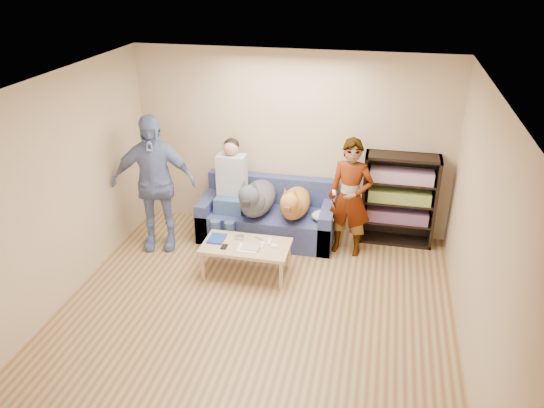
% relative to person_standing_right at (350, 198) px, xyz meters
% --- Properties ---
extents(ground, '(5.00, 5.00, 0.00)m').
position_rel_person_standing_right_xyz_m(ground, '(-0.91, -1.89, -0.81)').
color(ground, brown).
rests_on(ground, ground).
extents(ceiling, '(5.00, 5.00, 0.00)m').
position_rel_person_standing_right_xyz_m(ceiling, '(-0.91, -1.89, 1.79)').
color(ceiling, white).
rests_on(ceiling, ground).
extents(wall_back, '(4.50, 0.00, 4.50)m').
position_rel_person_standing_right_xyz_m(wall_back, '(-0.91, 0.61, 0.49)').
color(wall_back, tan).
rests_on(wall_back, ground).
extents(wall_left, '(0.00, 5.00, 5.00)m').
position_rel_person_standing_right_xyz_m(wall_left, '(-3.16, -1.89, 0.49)').
color(wall_left, tan).
rests_on(wall_left, ground).
extents(wall_right, '(0.00, 5.00, 5.00)m').
position_rel_person_standing_right_xyz_m(wall_right, '(1.34, -1.89, 0.49)').
color(wall_right, tan).
rests_on(wall_right, ground).
extents(blanket, '(0.36, 0.30, 0.12)m').
position_rel_person_standing_right_xyz_m(blanket, '(-0.33, 0.03, -0.32)').
color(blanket, '#A5A5AA').
rests_on(blanket, sofa).
extents(person_standing_right, '(0.64, 0.47, 1.62)m').
position_rel_person_standing_right_xyz_m(person_standing_right, '(0.00, 0.00, 0.00)').
color(person_standing_right, gray).
rests_on(person_standing_right, ground).
extents(person_standing_left, '(1.19, 0.71, 1.90)m').
position_rel_person_standing_right_xyz_m(person_standing_left, '(-2.59, -0.39, 0.14)').
color(person_standing_left, '#7D91C9').
rests_on(person_standing_left, ground).
extents(held_controller, '(0.06, 0.11, 0.03)m').
position_rel_person_standing_right_xyz_m(held_controller, '(-0.20, -0.20, 0.15)').
color(held_controller, white).
rests_on(held_controller, person_standing_right).
extents(notebook_blue, '(0.20, 0.26, 0.03)m').
position_rel_person_standing_right_xyz_m(notebook_blue, '(-1.61, -0.78, -0.38)').
color(notebook_blue, navy).
rests_on(notebook_blue, coffee_table).
extents(papers, '(0.26, 0.20, 0.02)m').
position_rel_person_standing_right_xyz_m(papers, '(-1.16, -0.93, -0.38)').
color(papers, white).
rests_on(papers, coffee_table).
extents(magazine, '(0.22, 0.17, 0.01)m').
position_rel_person_standing_right_xyz_m(magazine, '(-1.13, -0.91, -0.37)').
color(magazine, '#AEAB8B').
rests_on(magazine, coffee_table).
extents(camera_silver, '(0.11, 0.06, 0.05)m').
position_rel_person_standing_right_xyz_m(camera_silver, '(-1.33, -0.71, -0.36)').
color(camera_silver, '#B4B3B8').
rests_on(camera_silver, coffee_table).
extents(controller_a, '(0.04, 0.13, 0.03)m').
position_rel_person_standing_right_xyz_m(controller_a, '(-0.93, -0.73, -0.37)').
color(controller_a, white).
rests_on(controller_a, coffee_table).
extents(controller_b, '(0.09, 0.06, 0.03)m').
position_rel_person_standing_right_xyz_m(controller_b, '(-0.85, -0.81, -0.37)').
color(controller_b, white).
rests_on(controller_b, coffee_table).
extents(headphone_cup_a, '(0.07, 0.07, 0.02)m').
position_rel_person_standing_right_xyz_m(headphone_cup_a, '(-1.01, -0.85, -0.38)').
color(headphone_cup_a, white).
rests_on(headphone_cup_a, coffee_table).
extents(headphone_cup_b, '(0.07, 0.07, 0.02)m').
position_rel_person_standing_right_xyz_m(headphone_cup_b, '(-1.01, -0.77, -0.38)').
color(headphone_cup_b, white).
rests_on(headphone_cup_b, coffee_table).
extents(pen_orange, '(0.13, 0.06, 0.01)m').
position_rel_person_standing_right_xyz_m(pen_orange, '(-1.23, -0.99, -0.38)').
color(pen_orange, orange).
rests_on(pen_orange, coffee_table).
extents(pen_black, '(0.13, 0.08, 0.01)m').
position_rel_person_standing_right_xyz_m(pen_black, '(-1.09, -0.65, -0.38)').
color(pen_black, black).
rests_on(pen_black, coffee_table).
extents(wallet, '(0.07, 0.12, 0.02)m').
position_rel_person_standing_right_xyz_m(wallet, '(-1.46, -0.95, -0.38)').
color(wallet, black).
rests_on(wallet, coffee_table).
extents(sofa, '(1.90, 0.85, 0.82)m').
position_rel_person_standing_right_xyz_m(sofa, '(-1.16, 0.21, -0.53)').
color(sofa, '#515B93').
rests_on(sofa, ground).
extents(person_seated, '(0.40, 0.73, 1.47)m').
position_rel_person_standing_right_xyz_m(person_seated, '(-1.67, 0.08, -0.04)').
color(person_seated, '#3D5887').
rests_on(person_seated, sofa).
extents(dog_gray, '(0.47, 1.28, 0.68)m').
position_rel_person_standing_right_xyz_m(dog_gray, '(-1.28, 0.03, -0.14)').
color(dog_gray, '#4F525A').
rests_on(dog_gray, sofa).
extents(dog_tan, '(0.40, 1.16, 0.58)m').
position_rel_person_standing_right_xyz_m(dog_tan, '(-0.76, 0.05, -0.18)').
color(dog_tan, '#BC8639').
rests_on(dog_tan, sofa).
extents(coffee_table, '(1.10, 0.60, 0.42)m').
position_rel_person_standing_right_xyz_m(coffee_table, '(-1.21, -0.83, -0.43)').
color(coffee_table, tan).
rests_on(coffee_table, ground).
extents(bookshelf, '(1.00, 0.34, 1.30)m').
position_rel_person_standing_right_xyz_m(bookshelf, '(0.64, 0.44, -0.13)').
color(bookshelf, black).
rests_on(bookshelf, ground).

